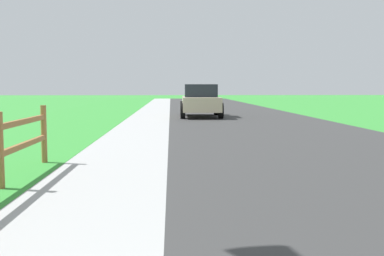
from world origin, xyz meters
name	(u,v)px	position (x,y,z in m)	size (l,w,h in m)	color
ground_plane	(170,115)	(0.00, 25.00, 0.00)	(120.00, 120.00, 0.00)	green
road_asphalt	(231,113)	(3.50, 27.00, 0.00)	(7.00, 66.00, 0.01)	#363636
curb_concrete	(117,113)	(-3.00, 27.00, 0.00)	(6.00, 66.00, 0.01)	#A6A7A6
grass_verge	(90,113)	(-4.50, 27.00, 0.01)	(5.00, 66.00, 0.00)	green
parked_suv_beige	(200,101)	(1.54, 23.63, 0.80)	(2.06, 4.45, 1.61)	#C6B793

